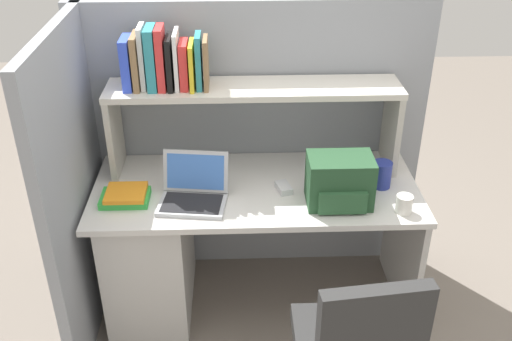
# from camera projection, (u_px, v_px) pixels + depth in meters

# --- Properties ---
(ground_plane) EXTENTS (8.00, 8.00, 0.00)m
(ground_plane) POSITION_uv_depth(u_px,v_px,m) (256.00, 299.00, 3.24)
(ground_plane) COLOR slate
(desk) EXTENTS (1.60, 0.70, 0.73)m
(desk) POSITION_uv_depth(u_px,v_px,m) (181.00, 242.00, 3.03)
(desk) COLOR silver
(desk) RESTS_ON ground_plane
(cubicle_partition_rear) EXTENTS (1.84, 0.05, 1.55)m
(cubicle_partition_rear) POSITION_uv_depth(u_px,v_px,m) (253.00, 143.00, 3.18)
(cubicle_partition_rear) COLOR gray
(cubicle_partition_rear) RESTS_ON ground_plane
(cubicle_partition_left) EXTENTS (0.05, 1.06, 1.55)m
(cubicle_partition_left) POSITION_uv_depth(u_px,v_px,m) (78.00, 187.00, 2.78)
(cubicle_partition_left) COLOR gray
(cubicle_partition_left) RESTS_ON ground_plane
(overhead_hutch) EXTENTS (1.44, 0.28, 0.45)m
(overhead_hutch) POSITION_uv_depth(u_px,v_px,m) (254.00, 104.00, 2.88)
(overhead_hutch) COLOR #BCB7AC
(overhead_hutch) RESTS_ON desk
(reference_books_on_shelf) EXTENTS (0.40, 0.19, 0.30)m
(reference_books_on_shelf) POSITION_uv_depth(u_px,v_px,m) (163.00, 61.00, 2.75)
(reference_books_on_shelf) COLOR blue
(reference_books_on_shelf) RESTS_ON overhead_hutch
(laptop) EXTENTS (0.34, 0.30, 0.22)m
(laptop) POSITION_uv_depth(u_px,v_px,m) (194.00, 192.00, 2.74)
(laptop) COLOR #B7BABF
(laptop) RESTS_ON desk
(backpack) EXTENTS (0.30, 0.23, 0.24)m
(backpack) POSITION_uv_depth(u_px,v_px,m) (340.00, 182.00, 2.69)
(backpack) COLOR #264C2D
(backpack) RESTS_ON desk
(computer_mouse) EXTENTS (0.09, 0.12, 0.03)m
(computer_mouse) POSITION_uv_depth(u_px,v_px,m) (284.00, 188.00, 2.84)
(computer_mouse) COLOR silver
(computer_mouse) RESTS_ON desk
(paper_cup) EXTENTS (0.08, 0.08, 0.09)m
(paper_cup) POSITION_uv_depth(u_px,v_px,m) (404.00, 204.00, 2.66)
(paper_cup) COLOR white
(paper_cup) RESTS_ON desk
(snack_canister) EXTENTS (0.10, 0.10, 0.13)m
(snack_canister) POSITION_uv_depth(u_px,v_px,m) (382.00, 174.00, 2.85)
(snack_canister) COLOR navy
(snack_canister) RESTS_ON desk
(desk_book_stack) EXTENTS (0.23, 0.18, 0.06)m
(desk_book_stack) POSITION_uv_depth(u_px,v_px,m) (125.00, 196.00, 2.75)
(desk_book_stack) COLOR green
(desk_book_stack) RESTS_ON desk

